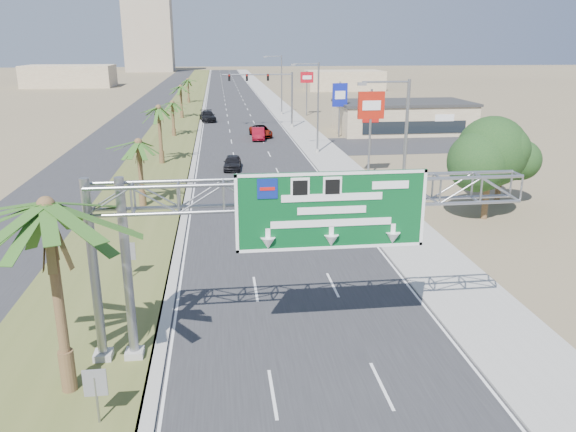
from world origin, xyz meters
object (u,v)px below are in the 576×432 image
Objects in this scene: car_right_lane at (261,131)px; car_far at (208,116)px; car_left_lane at (232,163)px; pole_sign_red_far at (307,81)px; pole_sign_blue at (340,97)px; car_mid_lane at (258,134)px; signal_mast at (278,95)px; palm_near at (46,207)px; sign_gantry at (289,208)px; store_building at (403,118)px; pole_sign_red_near at (371,110)px.

car_far is (-7.22, 16.49, 0.07)m from car_right_lane.
car_left_lane is at bearing -108.52° from car_right_lane.
car_right_lane is 0.71× the size of pole_sign_red_far.
pole_sign_blue is at bearing -14.54° from car_right_lane.
car_mid_lane is at bearing -112.64° from pole_sign_red_far.
car_left_lane is at bearing -128.55° from pole_sign_blue.
signal_mast reaches higher than pole_sign_blue.
pole_sign_red_far is (20.84, 78.43, -1.03)m from palm_near.
sign_gantry is 0.93× the size of store_building.
car_right_lane is 27.24m from pole_sign_red_near.
pole_sign_blue is (13.37, 52.95, -0.79)m from sign_gantry.
car_mid_lane is 26.85m from pole_sign_red_far.
pole_sign_red_near is at bearing -20.09° from car_left_lane.
palm_near reaches higher than car_right_lane.
signal_mast is at bearing 84.26° from sign_gantry.
signal_mast reaches higher than car_mid_lane.
pole_sign_blue reaches higher than car_left_lane.
pole_sign_blue is at bearing 55.76° from car_left_lane.
car_left_lane is at bearing -138.54° from store_building.
pole_sign_red_far is at bearing 91.61° from pole_sign_blue.
car_far is (-27.22, 14.87, -1.19)m from store_building.
pole_sign_blue is (14.64, 18.37, 4.56)m from car_left_lane.
pole_sign_blue reaches higher than car_far.
pole_sign_red_far reaches higher than pole_sign_blue.
signal_mast is at bearing 128.10° from pole_sign_blue.
car_right_lane is 0.73× the size of pole_sign_blue.
car_far is (-2.88, 36.37, 0.10)m from car_left_lane.
palm_near reaches higher than car_far.
palm_near is 0.46× the size of store_building.
car_right_lane reaches higher than car_left_lane.
car_far reaches higher than car_mid_lane.
pole_sign_red_far reaches higher than car_left_lane.
car_left_lane is at bearing 79.35° from palm_near.
car_far is (3.98, 72.87, -6.12)m from palm_near.
pole_sign_red_near is at bearing -77.10° from car_far.
car_right_lane is (-20.00, -1.62, -1.26)m from store_building.
pole_sign_blue is at bearing -51.90° from signal_mast.
car_far is at bearing 113.03° from car_mid_lane.
sign_gantry reaches higher than store_building.
pole_sign_red_far is (13.98, 41.93, 5.19)m from car_left_lane.
pole_sign_red_far is (16.86, 5.56, 5.09)m from car_far.
pole_sign_red_near is at bearing -92.04° from pole_sign_red_far.
signal_mast reaches higher than sign_gantry.
sign_gantry is at bearing -99.43° from pole_sign_red_far.
palm_near reaches higher than pole_sign_red_near.
car_far is (-4.16, 70.95, -5.25)m from sign_gantry.
palm_near is at bearing -118.28° from store_building.
pole_sign_red_near reaches higher than car_left_lane.
sign_gantry is 3.02× the size of car_far.
store_building is at bearing 14.06° from car_mid_lane.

